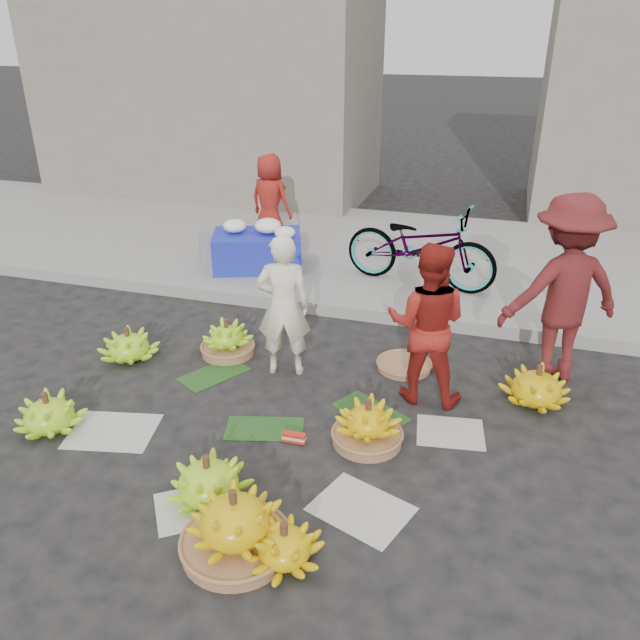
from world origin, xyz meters
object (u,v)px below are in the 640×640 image
(vendor_cream, at_px, (283,306))
(flower_table, at_px, (258,248))
(banana_bunch_0, at_px, (49,414))
(bicycle, at_px, (420,246))
(banana_bunch_4, at_px, (368,425))

(vendor_cream, relative_size, flower_table, 1.06)
(vendor_cream, bearing_deg, flower_table, -77.12)
(banana_bunch_0, distance_m, bicycle, 4.58)
(banana_bunch_0, height_order, flower_table, flower_table)
(banana_bunch_0, distance_m, banana_bunch_4, 2.64)
(banana_bunch_4, relative_size, vendor_cream, 0.40)
(banana_bunch_4, bearing_deg, flower_table, 124.84)
(banana_bunch_4, distance_m, vendor_cream, 1.46)
(banana_bunch_4, xyz_separation_m, vendor_cream, (-1.02, 0.89, 0.53))
(flower_table, relative_size, bicycle, 0.69)
(vendor_cream, bearing_deg, banana_bunch_0, 29.06)
(banana_bunch_0, bearing_deg, bicycle, 56.94)
(banana_bunch_4, height_order, flower_table, flower_table)
(flower_table, bearing_deg, banana_bunch_0, -115.58)
(vendor_cream, distance_m, flower_table, 2.61)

